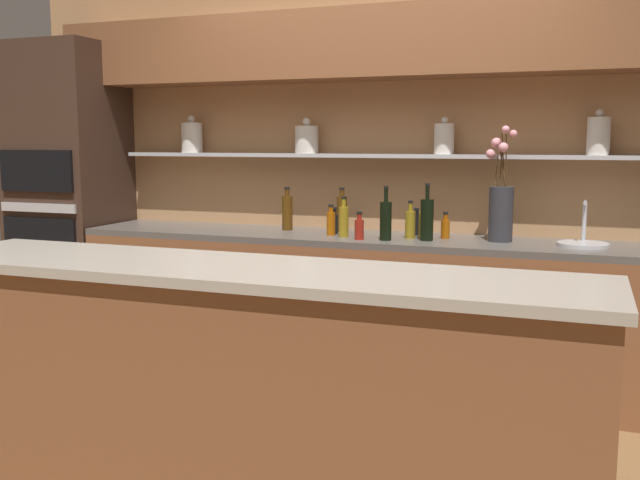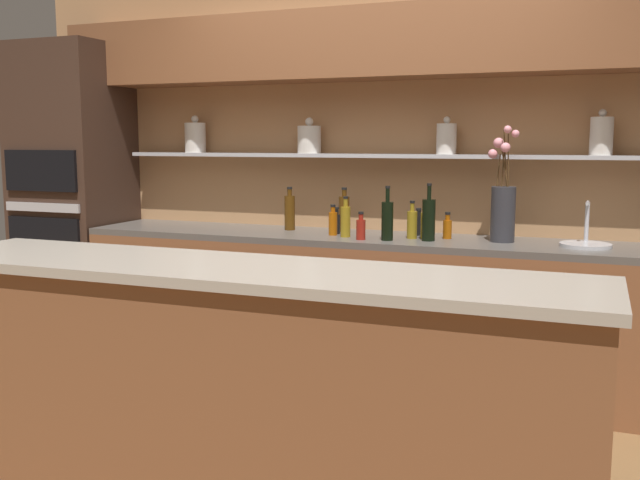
{
  "view_description": "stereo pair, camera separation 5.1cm",
  "coord_description": "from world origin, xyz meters",
  "px_view_note": "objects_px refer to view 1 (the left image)",
  "views": [
    {
      "loc": [
        1.25,
        -2.94,
        1.5
      ],
      "look_at": [
        0.01,
        0.37,
        1.01
      ],
      "focal_mm": 40.0,
      "sensor_mm": 36.0,
      "label": 1
    },
    {
      "loc": [
        1.29,
        -2.92,
        1.5
      ],
      "look_at": [
        0.01,
        0.37,
        1.01
      ],
      "focal_mm": 40.0,
      "sensor_mm": 36.0,
      "label": 2
    }
  ],
  "objects_px": {
    "bottle_sauce_11": "(359,228)",
    "bottle_sauce_9": "(334,223)",
    "flower_vase": "(501,207)",
    "bottle_wine_4": "(386,220)",
    "bottle_wine_3": "(427,219)",
    "bottle_sauce_10": "(445,228)",
    "bottle_sauce_0": "(416,224)",
    "bottle_spirit_8": "(287,212)",
    "bottle_oil_2": "(424,224)",
    "bottle_spirit_1": "(342,213)",
    "bottle_sauce_7": "(331,222)",
    "oven_tower": "(69,198)",
    "bottle_oil_5": "(344,221)",
    "sink_fixture": "(583,242)",
    "bottle_oil_6": "(410,223)"
  },
  "relations": [
    {
      "from": "bottle_sauce_0",
      "to": "bottle_sauce_10",
      "type": "distance_m",
      "value": 0.22
    },
    {
      "from": "bottle_sauce_0",
      "to": "bottle_oil_2",
      "type": "bearing_deg",
      "value": -61.28
    },
    {
      "from": "bottle_spirit_1",
      "to": "bottle_sauce_7",
      "type": "distance_m",
      "value": 0.19
    },
    {
      "from": "bottle_oil_2",
      "to": "bottle_wine_4",
      "type": "relative_size",
      "value": 0.69
    },
    {
      "from": "bottle_sauce_0",
      "to": "bottle_spirit_8",
      "type": "relative_size",
      "value": 0.6
    },
    {
      "from": "oven_tower",
      "to": "bottle_oil_5",
      "type": "height_order",
      "value": "oven_tower"
    },
    {
      "from": "bottle_oil_6",
      "to": "bottle_sauce_10",
      "type": "height_order",
      "value": "bottle_oil_6"
    },
    {
      "from": "sink_fixture",
      "to": "bottle_spirit_8",
      "type": "bearing_deg",
      "value": 177.16
    },
    {
      "from": "flower_vase",
      "to": "bottle_sauce_9",
      "type": "xyz_separation_m",
      "value": [
        -1.02,
        -0.02,
        -0.13
      ]
    },
    {
      "from": "oven_tower",
      "to": "flower_vase",
      "type": "xyz_separation_m",
      "value": [
        3.04,
        0.05,
        0.03
      ]
    },
    {
      "from": "flower_vase",
      "to": "bottle_wine_4",
      "type": "height_order",
      "value": "flower_vase"
    },
    {
      "from": "bottle_oil_5",
      "to": "bottle_sauce_7",
      "type": "bearing_deg",
      "value": 153.55
    },
    {
      "from": "oven_tower",
      "to": "bottle_sauce_11",
      "type": "relative_size",
      "value": 13.1
    },
    {
      "from": "bottle_sauce_7",
      "to": "bottle_sauce_10",
      "type": "height_order",
      "value": "bottle_sauce_7"
    },
    {
      "from": "bottle_spirit_8",
      "to": "bottle_sauce_10",
      "type": "xyz_separation_m",
      "value": [
        1.05,
        -0.04,
        -0.05
      ]
    },
    {
      "from": "bottle_oil_2",
      "to": "bottle_oil_5",
      "type": "distance_m",
      "value": 0.48
    },
    {
      "from": "oven_tower",
      "to": "sink_fixture",
      "type": "distance_m",
      "value": 3.5
    },
    {
      "from": "bottle_oil_6",
      "to": "bottle_sauce_11",
      "type": "distance_m",
      "value": 0.31
    },
    {
      "from": "bottle_sauce_9",
      "to": "bottle_wine_4",
      "type": "bearing_deg",
      "value": -24.33
    },
    {
      "from": "bottle_oil_5",
      "to": "bottle_spirit_8",
      "type": "height_order",
      "value": "bottle_spirit_8"
    },
    {
      "from": "oven_tower",
      "to": "bottle_sauce_10",
      "type": "distance_m",
      "value": 2.72
    },
    {
      "from": "bottle_wine_4",
      "to": "bottle_sauce_9",
      "type": "height_order",
      "value": "bottle_wine_4"
    },
    {
      "from": "bottle_oil_5",
      "to": "bottle_sauce_11",
      "type": "relative_size",
      "value": 1.49
    },
    {
      "from": "bottle_spirit_1",
      "to": "bottle_sauce_7",
      "type": "height_order",
      "value": "bottle_spirit_1"
    },
    {
      "from": "bottle_sauce_10",
      "to": "bottle_sauce_11",
      "type": "distance_m",
      "value": 0.52
    },
    {
      "from": "bottle_sauce_0",
      "to": "bottle_sauce_7",
      "type": "bearing_deg",
      "value": -158.86
    },
    {
      "from": "bottle_spirit_8",
      "to": "bottle_spirit_1",
      "type": "bearing_deg",
      "value": 7.08
    },
    {
      "from": "bottle_sauce_9",
      "to": "bottle_oil_2",
      "type": "bearing_deg",
      "value": -1.84
    },
    {
      "from": "bottle_sauce_0",
      "to": "bottle_wine_3",
      "type": "distance_m",
      "value": 0.25
    },
    {
      "from": "flower_vase",
      "to": "bottle_spirit_8",
      "type": "height_order",
      "value": "flower_vase"
    },
    {
      "from": "bottle_spirit_8",
      "to": "bottle_sauce_11",
      "type": "height_order",
      "value": "bottle_spirit_8"
    },
    {
      "from": "oven_tower",
      "to": "bottle_spirit_1",
      "type": "distance_m",
      "value": 2.03
    },
    {
      "from": "bottle_sauce_10",
      "to": "bottle_sauce_11",
      "type": "height_order",
      "value": "bottle_sauce_11"
    },
    {
      "from": "flower_vase",
      "to": "bottle_wine_4",
      "type": "distance_m",
      "value": 0.67
    },
    {
      "from": "bottle_wine_3",
      "to": "bottle_sauce_10",
      "type": "bearing_deg",
      "value": 56.57
    },
    {
      "from": "bottle_wine_4",
      "to": "bottle_oil_6",
      "type": "bearing_deg",
      "value": 48.73
    },
    {
      "from": "bottle_oil_6",
      "to": "bottle_sauce_10",
      "type": "relative_size",
      "value": 1.42
    },
    {
      "from": "bottle_spirit_8",
      "to": "bottle_oil_5",
      "type": "bearing_deg",
      "value": -23.09
    },
    {
      "from": "bottle_oil_5",
      "to": "bottle_sauce_9",
      "type": "bearing_deg",
      "value": 130.68
    },
    {
      "from": "bottle_sauce_11",
      "to": "bottle_sauce_9",
      "type": "bearing_deg",
      "value": 138.66
    },
    {
      "from": "bottle_sauce_0",
      "to": "bottle_wine_3",
      "type": "xyz_separation_m",
      "value": [
        0.11,
        -0.22,
        0.06
      ]
    },
    {
      "from": "bottle_spirit_1",
      "to": "bottle_sauce_9",
      "type": "height_order",
      "value": "bottle_spirit_1"
    },
    {
      "from": "oven_tower",
      "to": "bottle_spirit_1",
      "type": "bearing_deg",
      "value": 4.18
    },
    {
      "from": "oven_tower",
      "to": "bottle_oil_2",
      "type": "relative_size",
      "value": 9.91
    },
    {
      "from": "bottle_sauce_7",
      "to": "oven_tower",
      "type": "bearing_deg",
      "value": 178.83
    },
    {
      "from": "bottle_sauce_9",
      "to": "bottle_wine_3",
      "type": "bearing_deg",
      "value": -9.27
    },
    {
      "from": "flower_vase",
      "to": "bottle_oil_5",
      "type": "xyz_separation_m",
      "value": [
        -0.91,
        -0.14,
        -0.1
      ]
    },
    {
      "from": "oven_tower",
      "to": "bottle_sauce_11",
      "type": "bearing_deg",
      "value": -4.33
    },
    {
      "from": "bottle_sauce_9",
      "to": "bottle_oil_5",
      "type": "bearing_deg",
      "value": -49.32
    },
    {
      "from": "bottle_sauce_7",
      "to": "bottle_sauce_10",
      "type": "xyz_separation_m",
      "value": [
        0.69,
        0.1,
        -0.01
      ]
    }
  ]
}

